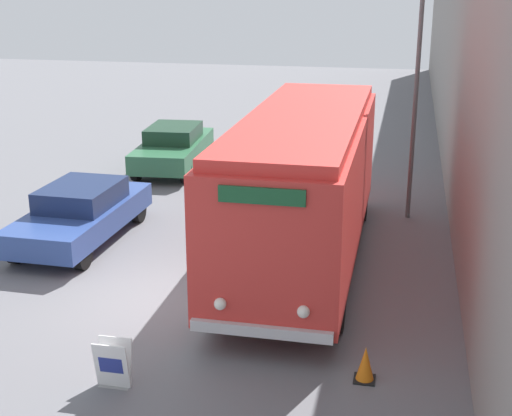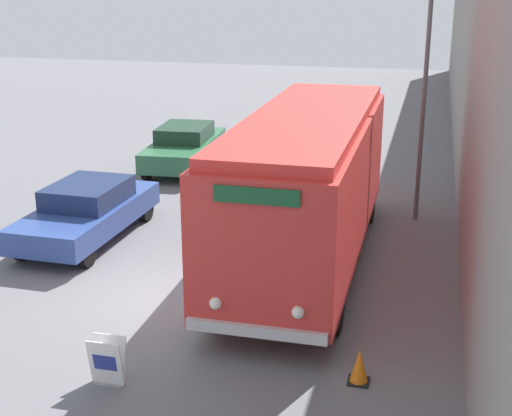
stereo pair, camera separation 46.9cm
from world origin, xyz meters
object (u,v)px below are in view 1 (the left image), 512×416
object	(u,v)px
sign_board	(113,365)
traffic_cone	(365,364)
vintage_bus	(303,181)
parked_car_near	(81,212)
parked_car_mid	(173,147)
streetlamp	(418,68)

from	to	relation	value
sign_board	traffic_cone	size ratio (longest dim) A/B	1.35
vintage_bus	parked_car_near	distance (m)	5.78
parked_car_mid	vintage_bus	bearing A→B (deg)	-57.51
sign_board	parked_car_near	world-z (taller)	parked_car_near
vintage_bus	streetlamp	bearing A→B (deg)	57.72
traffic_cone	parked_car_near	bearing A→B (deg)	145.39
sign_board	parked_car_mid	xyz separation A→B (m)	(-3.44, 13.49, 0.36)
vintage_bus	traffic_cone	bearing A→B (deg)	-69.90
streetlamp	parked_car_mid	bearing A→B (deg)	155.18
parked_car_mid	streetlamp	bearing A→B (deg)	-29.19
vintage_bus	parked_car_mid	xyz separation A→B (m)	(-5.64, 7.52, -1.21)
sign_board	streetlamp	world-z (taller)	streetlamp
sign_board	parked_car_mid	size ratio (longest dim) A/B	0.17
parked_car_mid	traffic_cone	xyz separation A→B (m)	(7.44, -12.45, -0.46)
sign_board	streetlamp	xyz separation A→B (m)	(4.60, 9.77, 3.72)
streetlamp	parked_car_mid	distance (m)	9.48
parked_car_mid	sign_board	bearing A→B (deg)	-80.06
sign_board	parked_car_mid	bearing A→B (deg)	104.32
sign_board	parked_car_near	bearing A→B (deg)	119.14
parked_car_near	parked_car_mid	size ratio (longest dim) A/B	0.98
traffic_cone	parked_car_mid	bearing A→B (deg)	120.88
vintage_bus	parked_car_mid	world-z (taller)	vintage_bus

